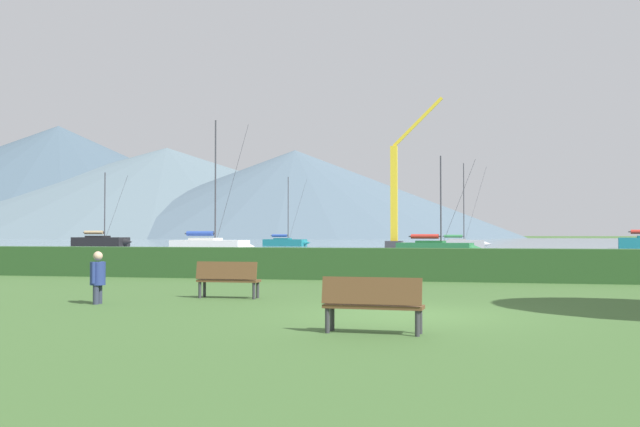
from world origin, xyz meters
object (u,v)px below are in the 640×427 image
object	(u,v)px
dock_crane	(396,201)
park_bench_under_tree	(373,302)
sailboat_slip_4	(101,241)
sailboat_slip_6	(210,245)
sailboat_slip_0	(285,242)
person_seated_viewer	(98,275)
park_bench_near_path	(228,278)
sailboat_slip_2	(436,247)
sailboat_slip_5	(461,243)

from	to	relation	value
dock_crane	park_bench_under_tree	bearing A→B (deg)	-83.58
sailboat_slip_4	sailboat_slip_6	size ratio (longest dim) A/B	0.83
sailboat_slip_0	person_seated_viewer	xyz separation A→B (m)	(17.24, -78.67, 0.12)
park_bench_under_tree	person_seated_viewer	size ratio (longest dim) A/B	1.35
sailboat_slip_4	dock_crane	distance (m)	39.83
person_seated_viewer	park_bench_near_path	bearing A→B (deg)	35.23
park_bench_under_tree	sailboat_slip_2	bearing A→B (deg)	94.81
sailboat_slip_4	sailboat_slip_6	world-z (taller)	sailboat_slip_6
sailboat_slip_6	park_bench_near_path	bearing A→B (deg)	-59.93
sailboat_slip_5	sailboat_slip_4	bearing A→B (deg)	177.63
park_bench_near_path	park_bench_under_tree	size ratio (longest dim) A/B	0.96
park_bench_near_path	park_bench_under_tree	world-z (taller)	same
sailboat_slip_4	dock_crane	size ratio (longest dim) A/B	0.55
dock_crane	sailboat_slip_6	bearing A→B (deg)	-118.50
sailboat_slip_2	person_seated_viewer	size ratio (longest dim) A/B	6.36
sailboat_slip_2	park_bench_under_tree	bearing A→B (deg)	-77.64
sailboat_slip_2	sailboat_slip_5	xyz separation A→B (m)	(1.09, 28.78, -0.01)
sailboat_slip_4	person_seated_viewer	xyz separation A→B (m)	(40.71, -71.52, -0.03)
sailboat_slip_0	sailboat_slip_5	distance (m)	24.50
dock_crane	sailboat_slip_0	bearing A→B (deg)	152.69
dock_crane	sailboat_slip_2	bearing A→B (deg)	-76.75
sailboat_slip_0	sailboat_slip_2	distance (m)	42.03
sailboat_slip_5	dock_crane	world-z (taller)	dock_crane
park_bench_near_path	sailboat_slip_6	bearing A→B (deg)	111.30
sailboat_slip_4	park_bench_under_tree	size ratio (longest dim) A/B	5.81
sailboat_slip_5	sailboat_slip_6	distance (m)	34.15
sailboat_slip_5	dock_crane	xyz separation A→B (m)	(-7.51, -1.54, 5.00)
sailboat_slip_2	sailboat_slip_4	world-z (taller)	sailboat_slip_4
sailboat_slip_5	sailboat_slip_6	world-z (taller)	sailboat_slip_6
sailboat_slip_2	sailboat_slip_6	xyz separation A→B (m)	(-20.11, 2.01, 0.12)
sailboat_slip_0	sailboat_slip_6	world-z (taller)	sailboat_slip_6
sailboat_slip_4	sailboat_slip_5	xyz separation A→B (m)	(47.03, 0.41, -0.16)
sailboat_slip_2	dock_crane	size ratio (longest dim) A/B	0.44
sailboat_slip_6	sailboat_slip_2	bearing A→B (deg)	2.36
sailboat_slip_2	park_bench_under_tree	world-z (taller)	sailboat_slip_2
sailboat_slip_2	person_seated_viewer	xyz separation A→B (m)	(-5.22, -43.14, 0.12)
sailboat_slip_6	park_bench_near_path	size ratio (longest dim) A/B	7.28
park_bench_under_tree	dock_crane	distance (m)	74.64
sailboat_slip_0	dock_crane	xyz separation A→B (m)	(16.05, -8.29, 4.99)
sailboat_slip_6	park_bench_under_tree	xyz separation A→B (m)	(22.03, -48.78, -0.15)
sailboat_slip_6	person_seated_viewer	size ratio (longest dim) A/B	9.47
sailboat_slip_2	dock_crane	distance (m)	28.43
park_bench_near_path	person_seated_viewer	bearing A→B (deg)	-140.82
sailboat_slip_0	park_bench_near_path	bearing A→B (deg)	-66.67
sailboat_slip_2	park_bench_near_path	world-z (taller)	sailboat_slip_2
sailboat_slip_4	person_seated_viewer	world-z (taller)	sailboat_slip_4
sailboat_slip_4	dock_crane	world-z (taller)	dock_crane
sailboat_slip_0	park_bench_near_path	size ratio (longest dim) A/B	5.76
sailboat_slip_6	person_seated_viewer	xyz separation A→B (m)	(14.89, -45.15, 0.00)
sailboat_slip_2	person_seated_viewer	bearing A→B (deg)	-86.89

